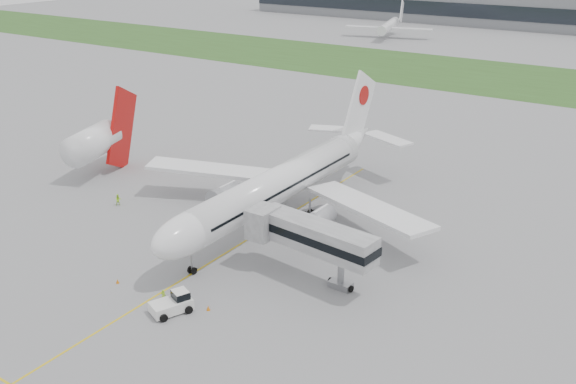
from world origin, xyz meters
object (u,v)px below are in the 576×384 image
Objects in this scene: ground_crew_near at (163,296)px; airliner at (283,182)px; pushback_tug at (174,303)px; jet_bridge at (308,235)px; neighbor_aircraft at (96,141)px.

airliner is at bearing -113.18° from ground_crew_near.
ground_crew_near is (-2.29, 0.75, -0.26)m from pushback_tug.
jet_bridge is 10.86× the size of ground_crew_near.
ground_crew_near is 45.43m from neighbor_aircraft.
pushback_tug is 47.73m from neighbor_aircraft.
neighbor_aircraft reaches higher than pushback_tug.
airliner is at bearing 121.28° from pushback_tug.
airliner is 27.03m from ground_crew_near.
airliner reaches higher than neighbor_aircraft.
jet_bridge is (8.34, 14.29, 4.69)m from pushback_tug.
ground_crew_near is at bearing -86.44° from airliner.
pushback_tug is at bearing -50.53° from neighbor_aircraft.
pushback_tug is (3.94, -27.29, -4.62)m from airliner.
jet_bridge is at bearing 82.81° from pushback_tug.
pushback_tug is 3.22× the size of ground_crew_near.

